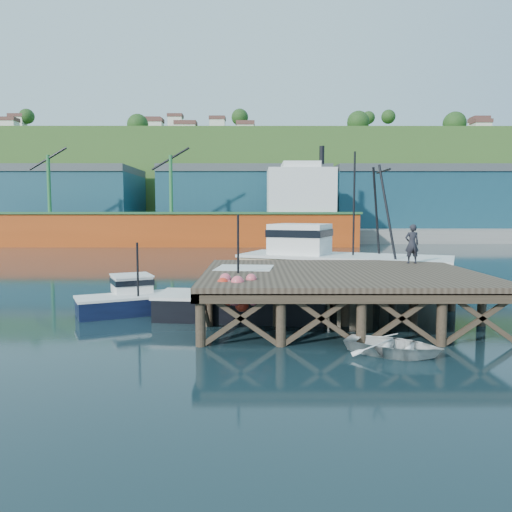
{
  "coord_description": "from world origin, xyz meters",
  "views": [
    {
      "loc": [
        1.73,
        -22.05,
        4.79
      ],
      "look_at": [
        1.78,
        2.0,
        2.61
      ],
      "focal_mm": 35.0,
      "sensor_mm": 36.0,
      "label": 1
    }
  ],
  "objects_px": {
    "trawler": "(339,262)",
    "dockworker": "(412,244)",
    "dinghy": "(393,345)",
    "boat_navy": "(135,298)",
    "boat_black": "(242,298)"
  },
  "relations": [
    {
      "from": "trawler",
      "to": "dockworker",
      "type": "distance_m",
      "value": 5.7
    },
    {
      "from": "dinghy",
      "to": "dockworker",
      "type": "bearing_deg",
      "value": 8.31
    },
    {
      "from": "trawler",
      "to": "dockworker",
      "type": "xyz_separation_m",
      "value": [
        2.89,
        -4.71,
        1.41
      ]
    },
    {
      "from": "boat_navy",
      "to": "dinghy",
      "type": "distance_m",
      "value": 12.48
    },
    {
      "from": "trawler",
      "to": "dinghy",
      "type": "xyz_separation_m",
      "value": [
        -0.48,
        -13.7,
        -1.38
      ]
    },
    {
      "from": "dinghy",
      "to": "dockworker",
      "type": "relative_size",
      "value": 1.61
    },
    {
      "from": "dockworker",
      "to": "dinghy",
      "type": "bearing_deg",
      "value": 65.5
    },
    {
      "from": "boat_black",
      "to": "boat_navy",
      "type": "bearing_deg",
      "value": 174.95
    },
    {
      "from": "boat_navy",
      "to": "dockworker",
      "type": "bearing_deg",
      "value": -16.92
    },
    {
      "from": "boat_black",
      "to": "dockworker",
      "type": "relative_size",
      "value": 3.89
    },
    {
      "from": "trawler",
      "to": "dockworker",
      "type": "bearing_deg",
      "value": -36.12
    },
    {
      "from": "trawler",
      "to": "dinghy",
      "type": "bearing_deg",
      "value": -69.66
    },
    {
      "from": "boat_navy",
      "to": "dinghy",
      "type": "height_order",
      "value": "boat_navy"
    },
    {
      "from": "boat_black",
      "to": "trawler",
      "type": "xyz_separation_m",
      "value": [
        5.69,
        7.68,
        0.86
      ]
    },
    {
      "from": "trawler",
      "to": "dockworker",
      "type": "relative_size",
      "value": 6.59
    }
  ]
}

